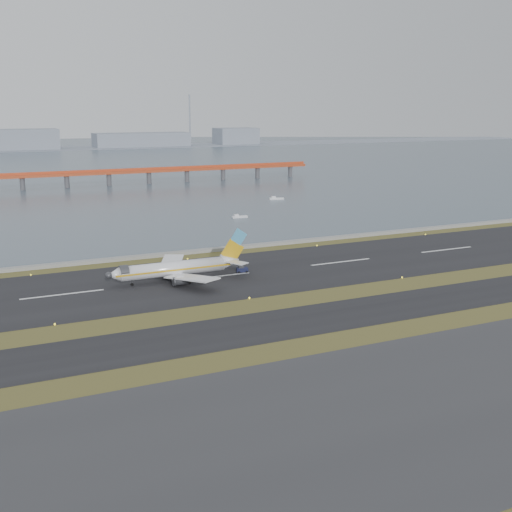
# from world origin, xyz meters

# --- Properties ---
(ground) EXTENTS (1000.00, 1000.00, 0.00)m
(ground) POSITION_xyz_m (0.00, 0.00, 0.00)
(ground) COLOR #3E4819
(ground) RESTS_ON ground
(apron_strip) EXTENTS (1000.00, 50.00, 0.10)m
(apron_strip) POSITION_xyz_m (0.00, -55.00, 0.05)
(apron_strip) COLOR #2F2F32
(apron_strip) RESTS_ON ground
(taxiway_strip) EXTENTS (1000.00, 18.00, 0.10)m
(taxiway_strip) POSITION_xyz_m (0.00, -12.00, 0.05)
(taxiway_strip) COLOR black
(taxiway_strip) RESTS_ON ground
(runway_strip) EXTENTS (1000.00, 45.00, 0.10)m
(runway_strip) POSITION_xyz_m (0.00, 30.00, 0.05)
(runway_strip) COLOR black
(runway_strip) RESTS_ON ground
(seawall) EXTENTS (1000.00, 2.50, 1.00)m
(seawall) POSITION_xyz_m (0.00, 60.00, 0.50)
(seawall) COLOR gray
(seawall) RESTS_ON ground
(bay_water) EXTENTS (1400.00, 800.00, 1.30)m
(bay_water) POSITION_xyz_m (0.00, 460.00, 0.00)
(bay_water) COLOR #40505C
(bay_water) RESTS_ON ground
(red_pier) EXTENTS (260.00, 5.00, 10.20)m
(red_pier) POSITION_xyz_m (20.00, 250.00, 7.28)
(red_pier) COLOR #B4401E
(red_pier) RESTS_ON ground
(far_shoreline) EXTENTS (1400.00, 80.00, 60.50)m
(far_shoreline) POSITION_xyz_m (13.62, 620.00, 6.07)
(far_shoreline) COLOR gray
(far_shoreline) RESTS_ON ground
(airliner) EXTENTS (38.52, 32.89, 12.80)m
(airliner) POSITION_xyz_m (-10.11, 30.44, 3.46)
(airliner) COLOR white
(airliner) RESTS_ON ground
(pushback_tug) EXTENTS (3.38, 2.38, 1.98)m
(pushback_tug) POSITION_xyz_m (8.52, 31.16, 0.96)
(pushback_tug) COLOR #131634
(pushback_tug) RESTS_ON ground
(workboat_near) EXTENTS (6.65, 2.50, 1.58)m
(workboat_near) POSITION_xyz_m (44.10, 114.86, 0.50)
(workboat_near) COLOR silver
(workboat_near) RESTS_ON ground
(workboat_far) EXTENTS (7.40, 4.70, 1.72)m
(workboat_far) POSITION_xyz_m (82.55, 156.81, 0.54)
(workboat_far) COLOR silver
(workboat_far) RESTS_ON ground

